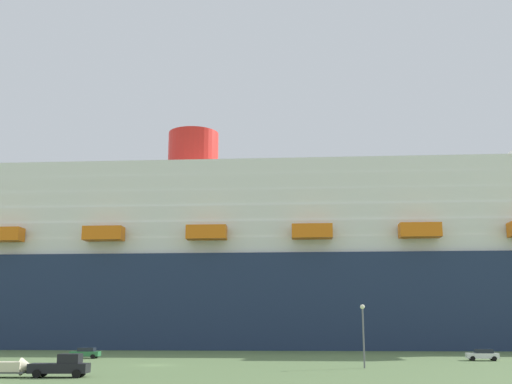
# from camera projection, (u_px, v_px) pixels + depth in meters

# --- Properties ---
(ground_plane) EXTENTS (600.00, 600.00, 0.00)m
(ground_plane) POSITION_uv_depth(u_px,v_px,m) (209.00, 354.00, 106.01)
(ground_plane) COLOR #567042
(cruise_ship) EXTENTS (218.50, 49.64, 55.23)m
(cruise_ship) POSITION_uv_depth(u_px,v_px,m) (306.00, 271.00, 137.35)
(cruise_ship) COLOR #1E2D4C
(cruise_ship) RESTS_ON ground_plane
(pickup_truck) EXTENTS (5.85, 2.98, 2.20)m
(pickup_truck) POSITION_uv_depth(u_px,v_px,m) (62.00, 366.00, 59.65)
(pickup_truck) COLOR black
(pickup_truck) RESTS_ON ground_plane
(street_lamp) EXTENTS (0.56, 0.56, 7.30)m
(street_lamp) POSITION_uv_depth(u_px,v_px,m) (363.00, 326.00, 72.59)
(street_lamp) COLOR slate
(street_lamp) RESTS_ON ground_plane
(parked_car_green_wagon) EXTENTS (4.52, 2.47, 1.58)m
(parked_car_green_wagon) POSITION_uv_depth(u_px,v_px,m) (86.00, 353.00, 92.24)
(parked_car_green_wagon) COLOR #2D723F
(parked_car_green_wagon) RESTS_ON ground_plane
(parked_car_white_van) EXTENTS (4.38, 2.23, 1.58)m
(parked_car_white_van) POSITION_uv_depth(u_px,v_px,m) (483.00, 355.00, 86.70)
(parked_car_white_van) COLOR white
(parked_car_white_van) RESTS_ON ground_plane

